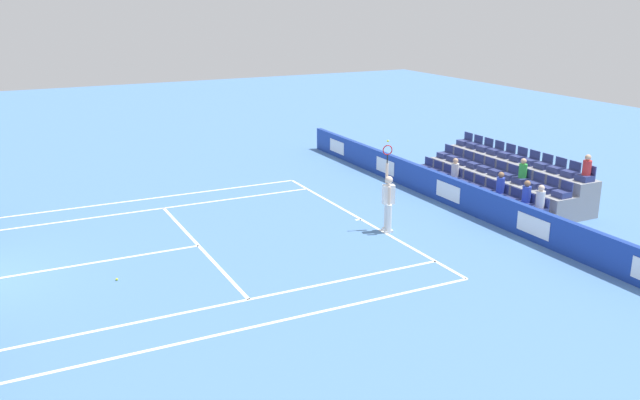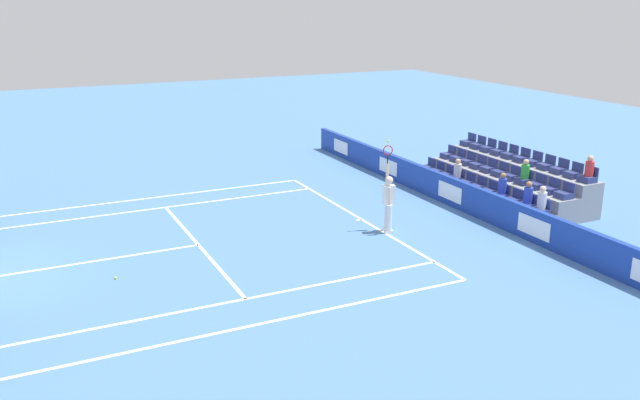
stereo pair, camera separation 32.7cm
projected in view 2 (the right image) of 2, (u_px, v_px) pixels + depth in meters
name	position (u px, v px, depth m)	size (l,w,h in m)	color
line_baseline	(362.00, 219.00, 22.07)	(10.97, 0.10, 0.01)	white
line_service	(198.00, 245.00, 19.80)	(8.23, 0.10, 0.01)	white
line_centre_service	(85.00, 263.00, 18.47)	(0.10, 6.40, 0.01)	white
line_singles_sideline_left	(152.00, 209.00, 23.16)	(0.10, 11.89, 0.01)	white
line_singles_sideline_right	(228.00, 302.00, 16.06)	(0.10, 11.89, 0.01)	white
line_doubles_sideline_left	(144.00, 199.00, 24.34)	(0.10, 11.89, 0.01)	white
line_doubles_sideline_right	(247.00, 327.00, 14.87)	(0.10, 11.89, 0.01)	white
line_centre_mark	(359.00, 220.00, 22.03)	(0.10, 0.20, 0.01)	white
sponsor_barrier	(452.00, 192.00, 23.42)	(20.61, 0.22, 1.00)	#193899
tennis_player	(388.00, 201.00, 20.65)	(0.51, 0.41, 2.85)	white
stadium_stand	(505.00, 183.00, 24.35)	(6.82, 2.85, 2.14)	gray
loose_tennis_ball	(115.00, 278.00, 17.39)	(0.07, 0.07, 0.07)	#D1E533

